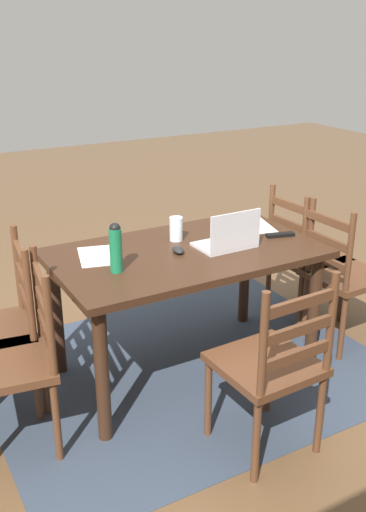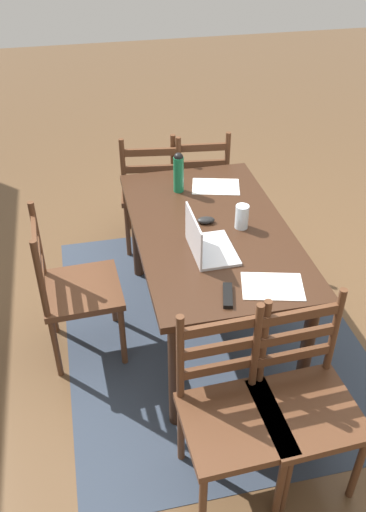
% 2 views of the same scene
% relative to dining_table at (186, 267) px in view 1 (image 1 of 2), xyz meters
% --- Properties ---
extents(ground_plane, '(14.00, 14.00, 0.00)m').
position_rel_dining_table_xyz_m(ground_plane, '(0.00, 0.00, -0.66)').
color(ground_plane, brown).
extents(area_rug, '(2.27, 1.79, 0.01)m').
position_rel_dining_table_xyz_m(area_rug, '(0.00, 0.00, -0.66)').
color(area_rug, '#333D4C').
rests_on(area_rug, ground).
extents(dining_table, '(1.47, 0.86, 0.77)m').
position_rel_dining_table_xyz_m(dining_table, '(0.00, 0.00, 0.00)').
color(dining_table, '#382114').
rests_on(dining_table, ground).
extents(chair_far_head, '(0.46, 0.46, 0.95)m').
position_rel_dining_table_xyz_m(chair_far_head, '(-0.00, 0.80, -0.20)').
color(chair_far_head, '#56331E').
rests_on(chair_far_head, ground).
extents(chair_right_far, '(0.50, 0.50, 0.95)m').
position_rel_dining_table_xyz_m(chair_right_far, '(1.03, 0.18, -0.20)').
color(chair_right_far, '#56331E').
rests_on(chair_right_far, ground).
extents(chair_left_far, '(0.45, 0.45, 0.95)m').
position_rel_dining_table_xyz_m(chair_left_far, '(-1.03, 0.17, -0.20)').
color(chair_left_far, '#56331E').
rests_on(chair_left_far, ground).
extents(chair_left_near, '(0.46, 0.46, 0.95)m').
position_rel_dining_table_xyz_m(chair_left_near, '(-1.03, -0.17, -0.20)').
color(chair_left_near, '#56331E').
rests_on(chair_left_near, ground).
extents(laptop, '(0.32, 0.23, 0.23)m').
position_rel_dining_table_xyz_m(laptop, '(-0.22, 0.10, 0.16)').
color(laptop, silver).
rests_on(laptop, dining_table).
extents(water_bottle, '(0.06, 0.06, 0.26)m').
position_rel_dining_table_xyz_m(water_bottle, '(0.45, 0.09, 0.24)').
color(water_bottle, '#197247').
rests_on(water_bottle, dining_table).
extents(drinking_glass, '(0.08, 0.08, 0.14)m').
position_rel_dining_table_xyz_m(drinking_glass, '(-0.03, -0.16, 0.17)').
color(drinking_glass, silver).
rests_on(drinking_glass, dining_table).
extents(computer_mouse, '(0.07, 0.11, 0.03)m').
position_rel_dining_table_xyz_m(computer_mouse, '(0.06, 0.02, 0.12)').
color(computer_mouse, black).
rests_on(computer_mouse, dining_table).
extents(tv_remote, '(0.18, 0.09, 0.02)m').
position_rel_dining_table_xyz_m(tv_remote, '(-0.59, 0.08, 0.11)').
color(tv_remote, black).
rests_on(tv_remote, dining_table).
extents(paper_stack_left, '(0.28, 0.34, 0.00)m').
position_rel_dining_table_xyz_m(paper_stack_left, '(0.45, -0.15, 0.11)').
color(paper_stack_left, white).
rests_on(paper_stack_left, dining_table).
extents(paper_stack_right, '(0.28, 0.34, 0.00)m').
position_rel_dining_table_xyz_m(paper_stack_right, '(-0.57, -0.16, 0.11)').
color(paper_stack_right, white).
rests_on(paper_stack_right, dining_table).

